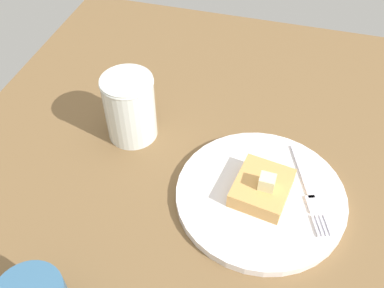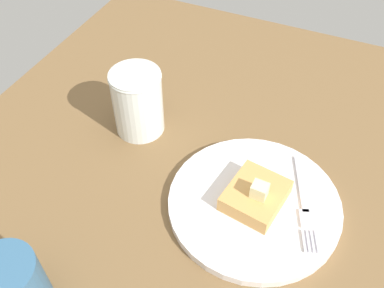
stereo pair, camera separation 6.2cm
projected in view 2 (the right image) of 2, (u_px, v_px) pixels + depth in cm
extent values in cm
cube|color=brown|center=(246.00, 210.00, 61.23)|extent=(96.21, 96.21, 2.85)
cylinder|color=white|center=(253.00, 205.00, 59.22)|extent=(23.94, 23.94, 1.29)
torus|color=gray|center=(253.00, 204.00, 59.04)|extent=(23.94, 23.94, 0.80)
cube|color=tan|center=(255.00, 198.00, 57.86)|extent=(8.48, 9.40, 2.42)
cube|color=beige|center=(259.00, 190.00, 55.87)|extent=(2.19, 1.99, 2.10)
cube|color=silver|center=(301.00, 183.00, 60.86)|extent=(4.45, 9.65, 0.36)
cube|color=silver|center=(307.00, 221.00, 56.47)|extent=(3.06, 3.41, 0.36)
cube|color=silver|center=(317.00, 242.00, 54.39)|extent=(1.45, 3.10, 0.36)
cube|color=silver|center=(312.00, 241.00, 54.41)|extent=(1.45, 3.10, 0.36)
cube|color=silver|center=(308.00, 241.00, 54.43)|extent=(1.45, 3.10, 0.36)
cube|color=silver|center=(304.00, 241.00, 54.44)|extent=(1.45, 3.10, 0.36)
cylinder|color=#3A1906|center=(138.00, 107.00, 67.57)|extent=(7.26, 7.26, 8.89)
cylinder|color=silver|center=(138.00, 102.00, 66.84)|extent=(7.89, 7.89, 10.92)
torus|color=silver|center=(135.00, 77.00, 63.19)|extent=(8.07, 8.07, 0.50)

